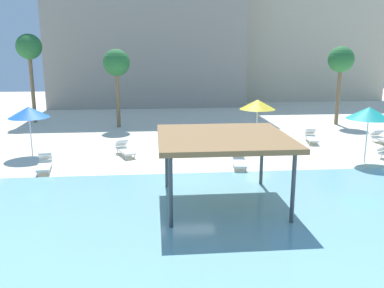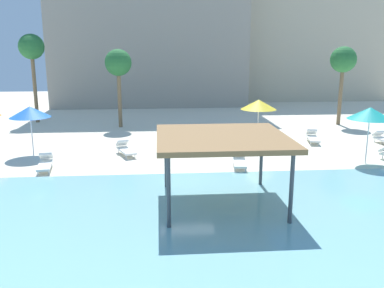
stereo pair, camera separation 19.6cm
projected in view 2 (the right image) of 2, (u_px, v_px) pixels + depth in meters
ground_plane at (189, 184)px, 17.55m from camera, size 80.00×80.00×0.00m
lagoon_water at (201, 240)px, 12.45m from camera, size 44.00×13.50×0.04m
shade_pavilion at (222, 139)px, 14.83m from camera, size 4.68×4.68×2.61m
beach_umbrella_yellow_0 at (259, 105)px, 24.62m from camera, size 2.13×2.13×2.67m
beach_umbrella_blue_1 at (30, 112)px, 21.82m from camera, size 2.13×2.13×2.66m
beach_umbrella_teal_2 at (370, 113)px, 20.21m from camera, size 2.15×2.15×2.84m
lounge_chair_0 at (384, 139)px, 24.86m from camera, size 0.82×1.95×0.74m
lounge_chair_1 at (239, 160)px, 20.09m from camera, size 0.85×1.96×0.74m
lounge_chair_2 at (125, 149)px, 22.33m from camera, size 1.25×1.98×0.74m
lounge_chair_4 at (313, 137)px, 25.33m from camera, size 0.98×1.98×0.74m
lounge_chair_5 at (214, 138)px, 25.01m from camera, size 1.36×1.97×0.74m
lounge_chair_6 at (45, 163)px, 19.59m from camera, size 0.88×1.97×0.74m
palm_tree_0 at (343, 61)px, 30.23m from camera, size 1.90×1.90×5.80m
palm_tree_1 at (32, 49)px, 31.03m from camera, size 1.90×1.90×6.72m
palm_tree_2 at (118, 64)px, 29.31m from camera, size 1.90×1.90×5.61m
hotel_block_0 at (149, 11)px, 42.44m from camera, size 19.00×10.47×18.80m
hotel_block_1 at (285, 32)px, 47.45m from camera, size 20.31×9.76×14.81m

